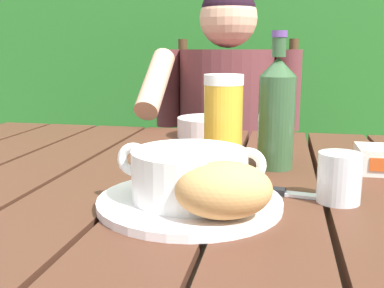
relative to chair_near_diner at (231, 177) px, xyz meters
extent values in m
cube|color=#4A2A1C|center=(-0.28, -0.90, 0.25)|extent=(0.14, 0.92, 0.04)
cube|color=#4A2A1C|center=(-0.13, -0.90, 0.25)|extent=(0.14, 0.92, 0.04)
cube|color=#4A2A1C|center=(0.03, -0.90, 0.25)|extent=(0.14, 0.92, 0.04)
cube|color=#4A2A1C|center=(0.18, -0.90, 0.25)|extent=(0.14, 0.92, 0.04)
cube|color=#4A2A1C|center=(0.33, -0.90, 0.25)|extent=(0.14, 0.92, 0.04)
cube|color=#4A2A1C|center=(0.03, -0.47, 0.19)|extent=(1.31, 0.03, 0.08)
cube|color=#4A2A1C|center=(-0.61, -0.48, -0.13)|extent=(0.06, 0.06, 0.71)
cube|color=#256523|center=(0.03, 0.83, 0.51)|extent=(3.04, 0.60, 2.00)
cylinder|color=#4C3823|center=(0.08, 0.98, 0.22)|extent=(0.10, 0.10, 1.41)
cylinder|color=#4C3823|center=(-0.67, 0.98, 0.14)|extent=(0.10, 0.10, 1.25)
cylinder|color=#4C3823|center=(0.67, 0.98, 0.57)|extent=(0.10, 0.10, 2.10)
cylinder|color=#442D19|center=(0.22, -0.25, -0.26)|extent=(0.04, 0.04, 0.44)
cylinder|color=#442D19|center=(-0.22, -0.25, -0.26)|extent=(0.04, 0.04, 0.44)
cylinder|color=#442D19|center=(0.22, 0.13, -0.26)|extent=(0.04, 0.04, 0.44)
cylinder|color=#442D19|center=(-0.22, 0.13, -0.26)|extent=(0.04, 0.04, 0.44)
cube|color=#442D19|center=(0.00, -0.06, -0.03)|extent=(0.47, 0.42, 0.02)
cylinder|color=#442D19|center=(0.22, 0.13, 0.24)|extent=(0.04, 0.04, 0.57)
cylinder|color=#442D19|center=(-0.22, 0.13, 0.24)|extent=(0.04, 0.04, 0.57)
cube|color=#442D19|center=(0.00, 0.13, 0.16)|extent=(0.44, 0.02, 0.04)
cube|color=#442D19|center=(0.00, 0.13, 0.30)|extent=(0.44, 0.02, 0.04)
cube|color=#442D19|center=(0.00, 0.13, 0.44)|extent=(0.44, 0.02, 0.04)
cylinder|color=#5B2A2D|center=(0.08, -0.36, -0.26)|extent=(0.11, 0.11, 0.45)
cylinder|color=#5B2A2D|center=(0.08, -0.26, 0.03)|extent=(0.13, 0.40, 0.13)
cylinder|color=#5B2A2D|center=(-0.09, -0.36, -0.26)|extent=(0.11, 0.11, 0.45)
cylinder|color=#5B2A2D|center=(-0.09, -0.26, 0.03)|extent=(0.13, 0.40, 0.13)
cylinder|color=#5B2A2D|center=(0.00, -0.16, 0.26)|extent=(0.32, 0.32, 0.46)
sphere|color=tan|center=(0.00, -0.16, 0.59)|extent=(0.19, 0.19, 0.19)
sphere|color=black|center=(0.00, -0.16, 0.61)|extent=(0.18, 0.18, 0.18)
cylinder|color=#5B2A2D|center=(0.20, -0.18, 0.36)|extent=(0.08, 0.08, 0.26)
cylinder|color=#5B2A2D|center=(-0.20, -0.18, 0.36)|extent=(0.08, 0.08, 0.26)
cylinder|color=tan|center=(-0.20, -0.34, 0.39)|extent=(0.07, 0.25, 0.21)
cylinder|color=white|center=(0.06, -1.07, 0.27)|extent=(0.27, 0.27, 0.01)
cylinder|color=white|center=(0.06, -1.07, 0.31)|extent=(0.17, 0.17, 0.07)
cylinder|color=orange|center=(0.06, -1.07, 0.33)|extent=(0.15, 0.15, 0.01)
torus|color=white|center=(-0.02, -1.07, 0.33)|extent=(0.05, 0.01, 0.05)
torus|color=white|center=(0.14, -1.07, 0.33)|extent=(0.05, 0.01, 0.05)
ellipsoid|color=tan|center=(0.12, -1.14, 0.31)|extent=(0.14, 0.12, 0.07)
cylinder|color=gold|center=(0.08, -0.87, 0.34)|extent=(0.07, 0.07, 0.16)
cylinder|color=white|center=(0.08, -0.87, 0.43)|extent=(0.07, 0.07, 0.02)
cylinder|color=#30522F|center=(0.18, -0.83, 0.35)|extent=(0.07, 0.07, 0.17)
cone|color=#30522F|center=(0.18, -0.83, 0.46)|extent=(0.07, 0.07, 0.03)
cylinder|color=#30522F|center=(0.18, -0.83, 0.49)|extent=(0.03, 0.03, 0.03)
cylinder|color=#5F3E83|center=(0.18, -0.83, 0.51)|extent=(0.03, 0.03, 0.01)
cylinder|color=silver|center=(0.27, -1.01, 0.30)|extent=(0.06, 0.06, 0.07)
cube|color=silver|center=(0.23, -1.00, 0.27)|extent=(0.12, 0.04, 0.00)
cube|color=black|center=(0.16, -0.99, 0.27)|extent=(0.07, 0.03, 0.01)
cylinder|color=white|center=(0.00, -0.55, 0.29)|extent=(0.16, 0.16, 0.05)
camera|label=1|loc=(0.19, -1.68, 0.49)|focal=42.22mm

